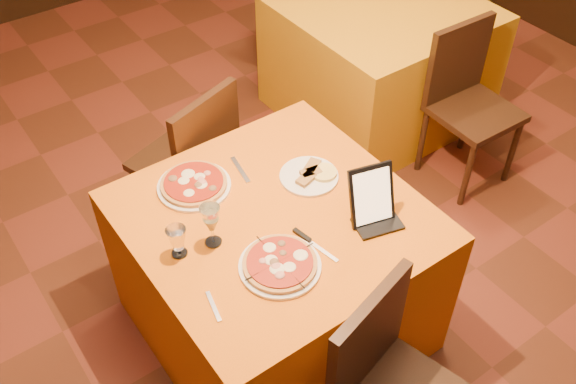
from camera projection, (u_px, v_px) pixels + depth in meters
floor at (309, 282)px, 3.24m from camera, size 6.00×7.00×0.01m
main_table at (276, 274)px, 2.79m from camera, size 1.10×1.10×0.75m
side_table at (378, 61)px, 4.03m from camera, size 1.10×1.10×0.75m
chair_main_far at (182, 160)px, 3.22m from camera, size 0.55×0.55×0.91m
chair_side_near at (475, 112)px, 3.51m from camera, size 0.38×0.38×0.91m
pizza_near at (280, 265)px, 2.33m from camera, size 0.30×0.30×0.03m
pizza_far at (194, 185)px, 2.63m from camera, size 0.30×0.30×0.03m
cutlet_dish at (309, 175)px, 2.68m from camera, size 0.25×0.25×0.03m
wine_glass at (212, 225)px, 2.36m from camera, size 0.10×0.10×0.19m
water_glass at (178, 242)px, 2.34m from camera, size 0.10×0.10×0.13m
tablet at (372, 195)px, 2.44m from camera, size 0.20×0.14×0.23m
knife at (318, 248)px, 2.40m from camera, size 0.05×0.19×0.01m
fork_near at (214, 306)px, 2.21m from camera, size 0.04×0.14×0.01m
fork_far at (240, 170)px, 2.72m from camera, size 0.05×0.18×0.01m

